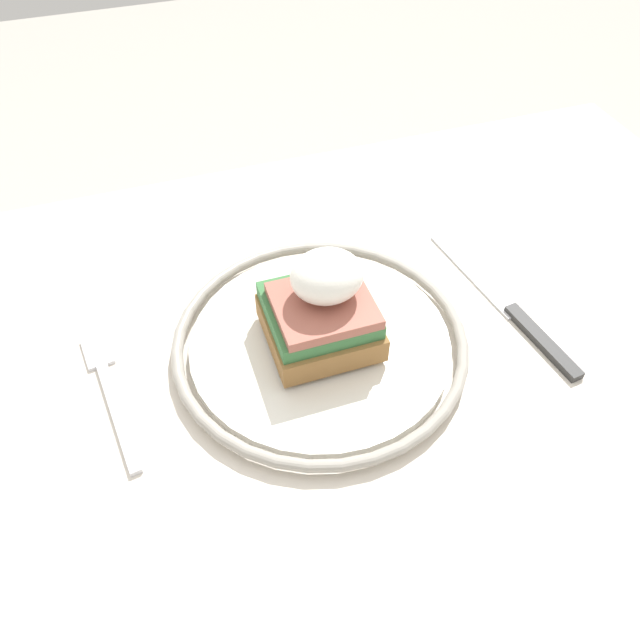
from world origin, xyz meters
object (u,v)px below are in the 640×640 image
(sandwich, at_px, (321,308))
(knife, at_px, (512,311))
(fork, at_px, (110,391))
(plate, at_px, (320,342))

(sandwich, height_order, knife, sandwich)
(sandwich, xyz_separation_m, fork, (-0.18, 0.01, -0.05))
(plate, distance_m, knife, 0.18)
(sandwich, relative_size, fork, 0.60)
(plate, relative_size, sandwich, 2.85)
(plate, xyz_separation_m, sandwich, (0.00, 0.00, 0.04))
(fork, height_order, knife, knife)
(plate, relative_size, fork, 1.70)
(sandwich, bearing_deg, plate, -157.73)
(fork, relative_size, knife, 0.72)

